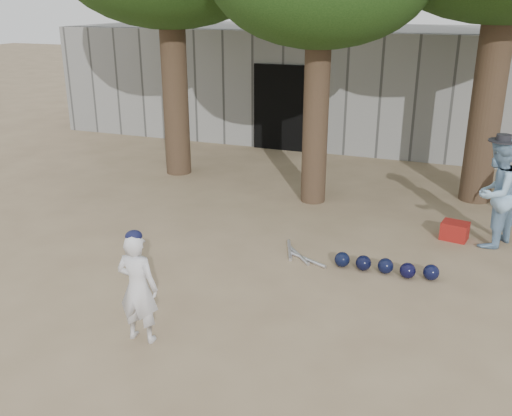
% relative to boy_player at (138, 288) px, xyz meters
% --- Properties ---
extents(ground, '(70.00, 70.00, 0.00)m').
position_rel_boy_player_xyz_m(ground, '(0.00, 1.24, -0.67)').
color(ground, '#937C5E').
rests_on(ground, ground).
extents(boy_player, '(0.50, 0.34, 1.35)m').
position_rel_boy_player_xyz_m(boy_player, '(0.00, 0.00, 0.00)').
color(boy_player, silver).
rests_on(boy_player, ground).
extents(spectator_blue, '(0.99, 1.07, 1.76)m').
position_rel_boy_player_xyz_m(spectator_blue, '(3.84, 4.38, 0.21)').
color(spectator_blue, '#84ABCC').
rests_on(spectator_blue, ground).
extents(red_bag, '(0.47, 0.39, 0.30)m').
position_rel_boy_player_xyz_m(red_bag, '(3.32, 4.40, -0.52)').
color(red_bag, maroon).
rests_on(red_bag, ground).
extents(back_building, '(16.00, 5.24, 3.00)m').
position_rel_boy_player_xyz_m(back_building, '(-0.00, 11.58, 0.83)').
color(back_building, gray).
rests_on(back_building, ground).
extents(helmet_row, '(1.51, 0.29, 0.23)m').
position_rel_boy_player_xyz_m(helmet_row, '(2.43, 2.73, -0.56)').
color(helmet_row, black).
rests_on(helmet_row, ground).
extents(bat_pile, '(0.84, 0.77, 0.06)m').
position_rel_boy_player_xyz_m(bat_pile, '(1.08, 2.84, -0.65)').
color(bat_pile, silver).
rests_on(bat_pile, ground).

